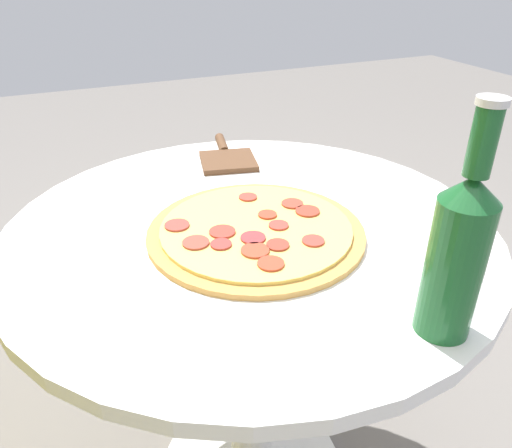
{
  "coord_description": "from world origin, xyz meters",
  "views": [
    {
      "loc": [
        -0.7,
        0.29,
        1.12
      ],
      "look_at": [
        -0.04,
        0.01,
        0.71
      ],
      "focal_mm": 35.0,
      "sensor_mm": 36.0,
      "label": 1
    }
  ],
  "objects": [
    {
      "name": "pizza",
      "position": [
        -0.04,
        0.01,
        0.7
      ],
      "size": [
        0.36,
        0.36,
        0.02
      ],
      "color": "#C68E47",
      "rests_on": "table"
    },
    {
      "name": "table",
      "position": [
        0.0,
        0.0,
        0.52
      ],
      "size": [
        0.85,
        0.85,
        0.69
      ],
      "color": "white",
      "rests_on": "ground_plane"
    },
    {
      "name": "beer_bottle",
      "position": [
        -0.35,
        -0.11,
        0.81
      ],
      "size": [
        0.07,
        0.07,
        0.29
      ],
      "color": "#195628",
      "rests_on": "table"
    },
    {
      "name": "pizza_paddle",
      "position": [
        0.29,
        -0.07,
        0.7
      ],
      "size": [
        0.23,
        0.14,
        0.02
      ],
      "rotation": [
        0.0,
        0.0,
        -0.23
      ],
      "color": "brown",
      "rests_on": "table"
    }
  ]
}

